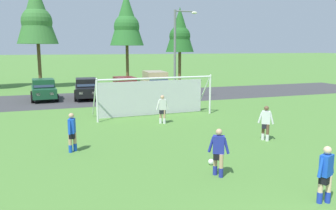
% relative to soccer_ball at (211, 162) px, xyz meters
% --- Properties ---
extents(ground_plane, '(400.00, 400.00, 0.00)m').
position_rel_soccer_ball_xyz_m(ground_plane, '(0.26, 8.50, -0.11)').
color(ground_plane, '#518438').
extents(parking_lot_strip, '(52.00, 8.40, 0.01)m').
position_rel_soccer_ball_xyz_m(parking_lot_strip, '(0.26, 18.13, -0.11)').
color(parking_lot_strip, '#3D3D3F').
rests_on(parking_lot_strip, ground).
extents(soccer_ball, '(0.22, 0.22, 0.22)m').
position_rel_soccer_ball_xyz_m(soccer_ball, '(0.00, 0.00, 0.00)').
color(soccer_ball, white).
rests_on(soccer_ball, ground).
extents(soccer_goal, '(7.48, 2.20, 2.57)m').
position_rel_soccer_ball_xyz_m(soccer_goal, '(0.64, 9.58, 1.18)').
color(soccer_goal, white).
rests_on(soccer_goal, ground).
extents(player_striker_near, '(0.74, 0.37, 1.64)m').
position_rel_soccer_ball_xyz_m(player_striker_near, '(1.57, -3.84, 0.71)').
color(player_striker_near, beige).
rests_on(player_striker_near, ground).
extents(player_midfield_center, '(0.60, 0.56, 1.64)m').
position_rel_soccer_ball_xyz_m(player_midfield_center, '(3.86, 2.15, 0.71)').
color(player_midfield_center, brown).
rests_on(player_midfield_center, ground).
extents(player_defender_far, '(0.65, 0.50, 1.64)m').
position_rel_soccer_ball_xyz_m(player_defender_far, '(-0.28, -1.08, 0.71)').
color(player_defender_far, tan).
rests_on(player_defender_far, ground).
extents(player_winger_left, '(0.35, 0.71, 1.64)m').
position_rel_soccer_ball_xyz_m(player_winger_left, '(-4.73, 3.33, 0.71)').
color(player_winger_left, tan).
rests_on(player_winger_left, ground).
extents(player_winger_right, '(0.73, 0.28, 1.64)m').
position_rel_soccer_ball_xyz_m(player_winger_right, '(0.45, 7.11, 0.71)').
color(player_winger_right, tan).
rests_on(player_winger_right, ground).
extents(parked_car_slot_far_left, '(2.23, 4.30, 1.72)m').
position_rel_soccer_ball_xyz_m(parked_car_slot_far_left, '(-6.04, 18.69, 0.77)').
color(parked_car_slot_far_left, '#194C2D').
rests_on(parked_car_slot_far_left, ground).
extents(parked_car_slot_left, '(2.24, 4.31, 1.72)m').
position_rel_soccer_ball_xyz_m(parked_car_slot_left, '(-2.64, 18.21, 0.77)').
color(parked_car_slot_left, black).
rests_on(parked_car_slot_left, ground).
extents(parked_car_slot_center_left, '(2.22, 4.30, 1.72)m').
position_rel_soccer_ball_xyz_m(parked_car_slot_center_left, '(0.73, 18.45, 0.77)').
color(parked_car_slot_center_left, maroon).
rests_on(parked_car_slot_center_left, ground).
extents(parked_car_slot_center, '(2.40, 4.73, 2.16)m').
position_rel_soccer_ball_xyz_m(parked_car_slot_center, '(3.48, 18.34, 1.00)').
color(parked_car_slot_center, tan).
rests_on(parked_car_slot_center, ground).
extents(tree_mid_left, '(4.20, 4.20, 11.21)m').
position_rel_soccer_ball_xyz_m(tree_mid_left, '(-6.50, 28.23, 7.60)').
color(tree_mid_left, brown).
rests_on(tree_mid_left, ground).
extents(tree_center_back, '(4.07, 4.07, 10.87)m').
position_rel_soccer_ball_xyz_m(tree_center_back, '(3.53, 30.09, 7.36)').
color(tree_center_back, brown).
rests_on(tree_center_back, ground).
extents(tree_mid_right, '(3.38, 3.38, 9.01)m').
position_rel_soccer_ball_xyz_m(tree_mid_right, '(9.46, 27.69, 6.08)').
color(tree_mid_right, brown).
rests_on(tree_mid_right, ground).
extents(street_lamp, '(2.00, 0.32, 7.13)m').
position_rel_soccer_ball_xyz_m(street_lamp, '(3.97, 14.10, 3.59)').
color(street_lamp, slate).
rests_on(street_lamp, ground).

